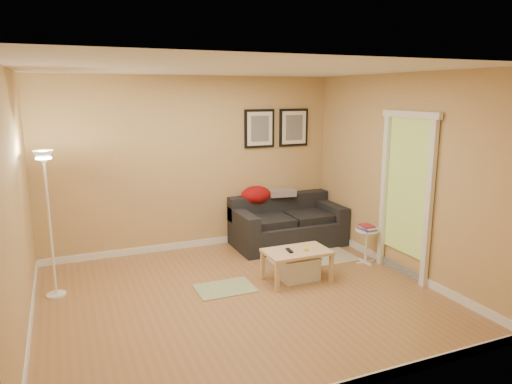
# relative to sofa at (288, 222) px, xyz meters

# --- Properties ---
(floor) EXTENTS (4.50, 4.50, 0.00)m
(floor) POSITION_rel_sofa_xyz_m (-1.38, -1.53, -0.38)
(floor) COLOR #9F6C44
(floor) RESTS_ON ground
(ceiling) EXTENTS (4.50, 4.50, 0.00)m
(ceiling) POSITION_rel_sofa_xyz_m (-1.38, -1.53, 2.23)
(ceiling) COLOR white
(ceiling) RESTS_ON wall_back
(wall_back) EXTENTS (4.50, 0.00, 4.50)m
(wall_back) POSITION_rel_sofa_xyz_m (-1.38, 0.47, 0.92)
(wall_back) COLOR tan
(wall_back) RESTS_ON ground
(wall_front) EXTENTS (4.50, 0.00, 4.50)m
(wall_front) POSITION_rel_sofa_xyz_m (-1.38, -3.53, 0.92)
(wall_front) COLOR tan
(wall_front) RESTS_ON ground
(wall_left) EXTENTS (0.00, 4.00, 4.00)m
(wall_left) POSITION_rel_sofa_xyz_m (-3.63, -1.53, 0.92)
(wall_left) COLOR tan
(wall_left) RESTS_ON ground
(wall_right) EXTENTS (0.00, 4.00, 4.00)m
(wall_right) POSITION_rel_sofa_xyz_m (0.87, -1.53, 0.92)
(wall_right) COLOR tan
(wall_right) RESTS_ON ground
(baseboard_back) EXTENTS (4.50, 0.02, 0.10)m
(baseboard_back) POSITION_rel_sofa_xyz_m (-1.38, 0.46, -0.33)
(baseboard_back) COLOR white
(baseboard_back) RESTS_ON ground
(baseboard_left) EXTENTS (0.02, 4.00, 0.10)m
(baseboard_left) POSITION_rel_sofa_xyz_m (-3.62, -1.53, -0.33)
(baseboard_left) COLOR white
(baseboard_left) RESTS_ON ground
(baseboard_right) EXTENTS (0.02, 4.00, 0.10)m
(baseboard_right) POSITION_rel_sofa_xyz_m (0.86, -1.53, -0.33)
(baseboard_right) COLOR white
(baseboard_right) RESTS_ON ground
(sofa) EXTENTS (1.70, 0.90, 0.75)m
(sofa) POSITION_rel_sofa_xyz_m (0.00, 0.00, 0.00)
(sofa) COLOR black
(sofa) RESTS_ON ground
(red_throw) EXTENTS (0.48, 0.36, 0.28)m
(red_throw) POSITION_rel_sofa_xyz_m (-0.41, 0.32, 0.40)
(red_throw) COLOR maroon
(red_throw) RESTS_ON sofa
(plaid_throw) EXTENTS (0.45, 0.32, 0.10)m
(plaid_throw) POSITION_rel_sofa_xyz_m (0.02, 0.28, 0.41)
(plaid_throw) COLOR tan
(plaid_throw) RESTS_ON sofa
(framed_print_left) EXTENTS (0.50, 0.04, 0.60)m
(framed_print_left) POSITION_rel_sofa_xyz_m (-0.30, 0.45, 1.43)
(framed_print_left) COLOR black
(framed_print_left) RESTS_ON wall_back
(framed_print_right) EXTENTS (0.50, 0.04, 0.60)m
(framed_print_right) POSITION_rel_sofa_xyz_m (0.30, 0.45, 1.43)
(framed_print_right) COLOR black
(framed_print_right) RESTS_ON wall_back
(area_rug) EXTENTS (1.25, 0.85, 0.01)m
(area_rug) POSITION_rel_sofa_xyz_m (0.04, -0.64, -0.37)
(area_rug) COLOR #B8B091
(area_rug) RESTS_ON ground
(green_runner) EXTENTS (0.70, 0.50, 0.01)m
(green_runner) POSITION_rel_sofa_xyz_m (-1.48, -1.24, -0.37)
(green_runner) COLOR #668C4C
(green_runner) RESTS_ON ground
(coffee_table) EXTENTS (0.87, 0.59, 0.41)m
(coffee_table) POSITION_rel_sofa_xyz_m (-0.55, -1.35, -0.17)
(coffee_table) COLOR #DEB887
(coffee_table) RESTS_ON ground
(remote_control) EXTENTS (0.07, 0.16, 0.02)m
(remote_control) POSITION_rel_sofa_xyz_m (-0.66, -1.35, 0.04)
(remote_control) COLOR black
(remote_control) RESTS_ON coffee_table
(tape_roll) EXTENTS (0.07, 0.07, 0.03)m
(tape_roll) POSITION_rel_sofa_xyz_m (-0.46, -1.41, 0.05)
(tape_roll) COLOR yellow
(tape_roll) RESTS_ON coffee_table
(storage_bin) EXTENTS (0.49, 0.36, 0.30)m
(storage_bin) POSITION_rel_sofa_xyz_m (-0.50, -1.31, -0.22)
(storage_bin) COLOR white
(storage_bin) RESTS_ON ground
(side_table) EXTENTS (0.32, 0.32, 0.49)m
(side_table) POSITION_rel_sofa_xyz_m (0.64, -1.16, -0.13)
(side_table) COLOR white
(side_table) RESTS_ON ground
(book_stack) EXTENTS (0.17, 0.23, 0.07)m
(book_stack) POSITION_rel_sofa_xyz_m (0.64, -1.17, 0.15)
(book_stack) COLOR #3F3091
(book_stack) RESTS_ON side_table
(floor_lamp) EXTENTS (0.22, 0.22, 1.73)m
(floor_lamp) POSITION_rel_sofa_xyz_m (-3.38, -0.65, 0.44)
(floor_lamp) COLOR white
(floor_lamp) RESTS_ON ground
(doorway) EXTENTS (0.12, 1.01, 2.13)m
(doorway) POSITION_rel_sofa_xyz_m (0.82, -1.68, 0.65)
(doorway) COLOR white
(doorway) RESTS_ON ground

